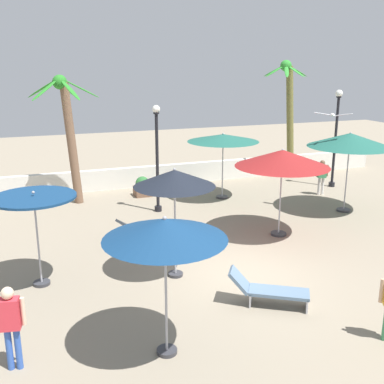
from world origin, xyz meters
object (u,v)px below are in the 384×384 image
palm_tree_1 (68,126)px  planter (143,187)px  lamp_post_2 (336,134)px  guest_0 (10,320)px  seagull_0 (333,115)px  patio_umbrella_0 (175,179)px  patio_umbrella_2 (165,230)px  patio_umbrella_5 (350,140)px  patio_umbrella_1 (34,203)px  guest_1 (322,174)px  lounge_chair_0 (268,290)px  palm_tree_0 (289,108)px  patio_umbrella_3 (223,138)px  lamp_post_0 (157,156)px  patio_umbrella_4 (282,159)px  lounge_chair_1 (146,229)px

palm_tree_1 → planter: (2.95, 0.10, -2.77)m
lamp_post_2 → guest_0: bearing=-146.5°
seagull_0 → planter: bearing=141.7°
patio_umbrella_0 → patio_umbrella_2: bearing=-111.1°
patio_umbrella_0 → palm_tree_1: 8.10m
patio_umbrella_5 → seagull_0: (-0.79, 0.10, 0.97)m
patio_umbrella_1 → guest_1: patio_umbrella_1 is taller
patio_umbrella_2 → guest_0: patio_umbrella_2 is taller
patio_umbrella_5 → guest_1: patio_umbrella_5 is taller
lounge_chair_0 → seagull_0: seagull_0 is taller
seagull_0 → planter: 8.35m
patio_umbrella_2 → planter: (2.39, 11.23, -2.21)m
lamp_post_2 → guest_0: size_ratio=2.63×
patio_umbrella_5 → palm_tree_0: palm_tree_0 is taller
patio_umbrella_0 → patio_umbrella_1: (-3.43, 0.70, -0.48)m
guest_1 → patio_umbrella_3: bearing=166.2°
lamp_post_0 → planter: 2.95m
seagull_0 → patio_umbrella_4: bearing=-152.9°
palm_tree_1 → guest_1: bearing=-13.5°
patio_umbrella_3 → seagull_0: 4.50m
lamp_post_2 → palm_tree_1: bearing=172.9°
patio_umbrella_5 → lamp_post_0: lamp_post_0 is taller
guest_0 → patio_umbrella_0: bearing=33.8°
lounge_chair_1 → guest_0: 6.85m
patio_umbrella_0 → lamp_post_0: size_ratio=0.73×
palm_tree_0 → planter: bearing=-174.2°
patio_umbrella_0 → lamp_post_0: (1.15, 5.64, -0.53)m
lounge_chair_0 → seagull_0: size_ratio=1.71×
guest_0 → seagull_0: seagull_0 is taller
lounge_chair_0 → guest_1: bearing=48.0°
palm_tree_1 → patio_umbrella_5: bearing=-25.9°
lounge_chair_1 → guest_1: bearing=17.0°
lamp_post_2 → lounge_chair_0: size_ratio=2.34×
lounge_chair_0 → lounge_chair_1: lounge_chair_0 is taller
lamp_post_2 → guest_1: bearing=-142.8°
palm_tree_1 → lamp_post_0: palm_tree_1 is taller
lounge_chair_1 → patio_umbrella_5: bearing=2.4°
guest_0 → seagull_0: size_ratio=1.52×
patio_umbrella_0 → guest_0: 5.18m
patio_umbrella_1 → seagull_0: 10.98m
patio_umbrella_3 → patio_umbrella_2: bearing=-119.5°
patio_umbrella_5 → lamp_post_2: 3.81m
lounge_chair_0 → guest_1: (6.89, 7.67, 0.54)m
palm_tree_0 → guest_0: bearing=-138.1°
lounge_chair_1 → seagull_0: seagull_0 is taller
patio_umbrella_1 → patio_umbrella_4: patio_umbrella_4 is taller
palm_tree_1 → guest_0: bearing=-102.0°
palm_tree_0 → planter: 8.22m
patio_umbrella_2 → patio_umbrella_4: size_ratio=0.94×
patio_umbrella_1 → planter: 8.79m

